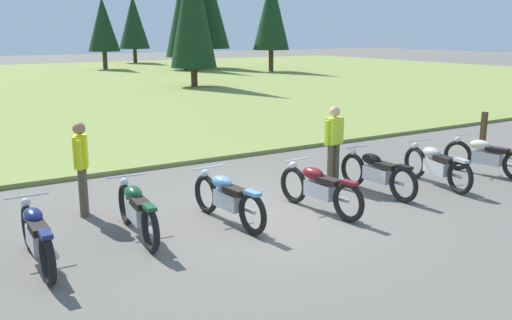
% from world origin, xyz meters
% --- Properties ---
extents(ground_plane, '(140.00, 140.00, 0.00)m').
position_xyz_m(ground_plane, '(0.00, 0.00, 0.00)').
color(ground_plane, '#605B54').
extents(grass_moorland, '(80.00, 44.00, 0.10)m').
position_xyz_m(grass_moorland, '(0.00, 26.37, 0.05)').
color(grass_moorland, olive).
rests_on(grass_moorland, ground).
extents(forest_treeline, '(36.51, 28.21, 8.47)m').
position_xyz_m(forest_treeline, '(3.52, 31.11, 4.44)').
color(forest_treeline, '#47331E').
rests_on(forest_treeline, ground).
extents(motorcycle_navy, '(0.62, 2.10, 0.88)m').
position_xyz_m(motorcycle_navy, '(-4.00, -0.02, 0.44)').
color(motorcycle_navy, black).
rests_on(motorcycle_navy, ground).
extents(motorcycle_british_green, '(0.62, 2.10, 0.88)m').
position_xyz_m(motorcycle_british_green, '(-2.41, 0.31, 0.44)').
color(motorcycle_british_green, black).
rests_on(motorcycle_british_green, ground).
extents(motorcycle_sky_blue, '(0.62, 2.10, 0.88)m').
position_xyz_m(motorcycle_sky_blue, '(-0.87, 0.13, 0.44)').
color(motorcycle_sky_blue, black).
rests_on(motorcycle_sky_blue, ground).
extents(motorcycle_maroon, '(0.62, 2.10, 0.88)m').
position_xyz_m(motorcycle_maroon, '(0.83, -0.22, 0.44)').
color(motorcycle_maroon, black).
rests_on(motorcycle_maroon, ground).
extents(motorcycle_black, '(0.62, 2.10, 0.88)m').
position_xyz_m(motorcycle_black, '(2.53, 0.07, 0.44)').
color(motorcycle_black, black).
rests_on(motorcycle_black, ground).
extents(motorcycle_silver, '(0.63, 2.09, 0.88)m').
position_xyz_m(motorcycle_silver, '(4.02, -0.15, 0.44)').
color(motorcycle_silver, black).
rests_on(motorcycle_silver, ground).
extents(motorcycle_cream, '(0.70, 2.08, 0.88)m').
position_xyz_m(motorcycle_cream, '(5.66, -0.18, 0.44)').
color(motorcycle_cream, black).
rests_on(motorcycle_cream, ground).
extents(rider_near_row_end, '(0.54, 0.28, 1.67)m').
position_xyz_m(rider_near_row_end, '(2.23, 1.07, 0.95)').
color(rider_near_row_end, '#4C4233').
rests_on(rider_near_row_end, ground).
extents(rider_checking_bike, '(0.33, 0.52, 1.67)m').
position_xyz_m(rider_checking_bike, '(-2.81, 1.85, 0.95)').
color(rider_checking_bike, '#4C4233').
rests_on(rider_checking_bike, ground).
extents(trail_marker_post, '(0.12, 0.12, 1.11)m').
position_xyz_m(trail_marker_post, '(7.61, 1.35, 0.56)').
color(trail_marker_post, '#47331E').
rests_on(trail_marker_post, ground).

